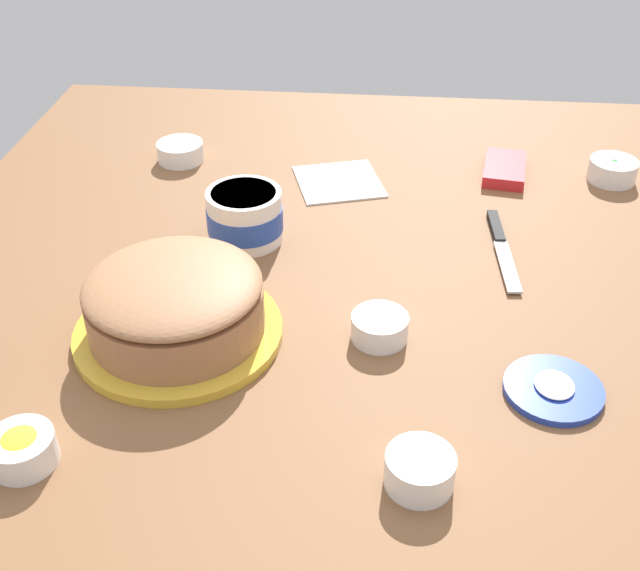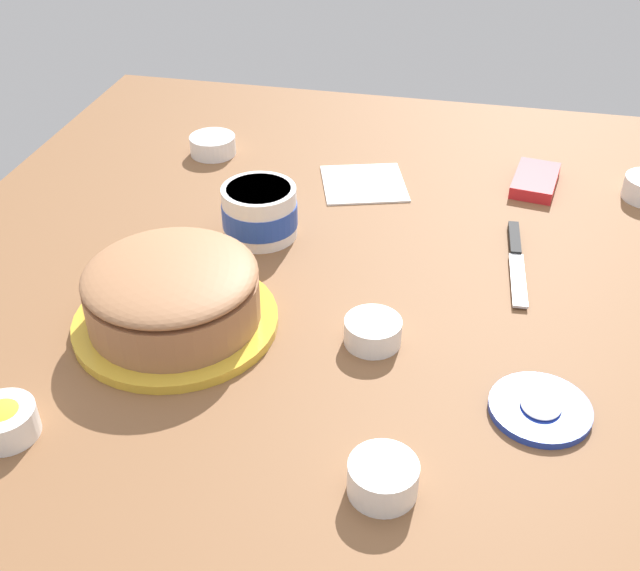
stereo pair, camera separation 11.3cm
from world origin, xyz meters
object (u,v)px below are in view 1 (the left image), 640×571
(sprinkle_bowl_rainbow, at_px, (180,151))
(candy_box_lower, at_px, (504,169))
(sprinkle_bowl_pink, at_px, (420,470))
(spreading_knife, at_px, (500,243))
(frosted_cake, at_px, (176,307))
(frosting_tub_lid, at_px, (553,389))
(frosting_tub, at_px, (245,215))
(paper_napkin, at_px, (339,181))
(sprinkle_bowl_blue, at_px, (380,326))
(sprinkle_bowl_green, at_px, (613,169))
(sprinkle_bowl_yellow, at_px, (22,448))

(sprinkle_bowl_rainbow, bearing_deg, candy_box_lower, 89.84)
(sprinkle_bowl_pink, bearing_deg, spreading_knife, 164.86)
(frosted_cake, bearing_deg, spreading_knife, 120.75)
(frosting_tub_lid, xyz_separation_m, sprinkle_bowl_pink, (0.16, -0.17, 0.02))
(frosted_cake, xyz_separation_m, frosting_tub, (-0.26, 0.05, -0.00))
(sprinkle_bowl_rainbow, height_order, sprinkle_bowl_pink, sprinkle_bowl_pink)
(paper_napkin, bearing_deg, sprinkle_bowl_blue, 11.21)
(candy_box_lower, height_order, paper_napkin, candy_box_lower)
(sprinkle_bowl_rainbow, xyz_separation_m, paper_napkin, (0.06, 0.31, -0.02))
(sprinkle_bowl_pink, relative_size, sprinkle_bowl_green, 0.89)
(frosting_tub_lid, bearing_deg, sprinkle_bowl_pink, -46.44)
(frosting_tub, bearing_deg, sprinkle_bowl_yellow, -18.77)
(sprinkle_bowl_pink, height_order, sprinkle_bowl_green, same)
(frosting_tub, height_order, frosting_tub_lid, frosting_tub)
(frosting_tub, distance_m, frosting_tub_lid, 0.56)
(frosted_cake, height_order, sprinkle_bowl_pink, frosted_cake)
(sprinkle_bowl_green, bearing_deg, paper_napkin, -83.59)
(spreading_knife, relative_size, candy_box_lower, 1.78)
(frosting_tub_lid, relative_size, sprinkle_bowl_rainbow, 1.41)
(sprinkle_bowl_rainbow, bearing_deg, sprinkle_bowl_yellow, 0.36)
(sprinkle_bowl_rainbow, bearing_deg, frosting_tub_lid, 46.14)
(spreading_knife, xyz_separation_m, sprinkle_bowl_pink, (0.51, -0.14, 0.02))
(sprinkle_bowl_rainbow, relative_size, candy_box_lower, 0.68)
(frosted_cake, bearing_deg, frosting_tub, 169.23)
(sprinkle_bowl_rainbow, xyz_separation_m, sprinkle_bowl_blue, (0.51, 0.40, -0.00))
(sprinkle_bowl_green, bearing_deg, frosting_tub, -67.43)
(frosting_tub, bearing_deg, sprinkle_bowl_blue, 43.64)
(frosted_cake, distance_m, sprinkle_bowl_green, 0.87)
(spreading_knife, xyz_separation_m, sprinkle_bowl_rainbow, (-0.26, -0.59, 0.01))
(sprinkle_bowl_rainbow, relative_size, paper_napkin, 0.60)
(frosted_cake, relative_size, candy_box_lower, 2.17)
(frosting_tub_lid, relative_size, paper_napkin, 0.84)
(sprinkle_bowl_yellow, bearing_deg, frosting_tub_lid, 105.63)
(spreading_knife, distance_m, sprinkle_bowl_green, 0.34)
(candy_box_lower, distance_m, paper_napkin, 0.32)
(spreading_knife, xyz_separation_m, candy_box_lower, (-0.26, 0.03, 0.01))
(frosting_tub_lid, distance_m, sprinkle_bowl_green, 0.63)
(sprinkle_bowl_yellow, bearing_deg, sprinkle_bowl_blue, 123.52)
(frosting_tub, bearing_deg, candy_box_lower, 121.29)
(frosted_cake, distance_m, sprinkle_bowl_blue, 0.28)
(candy_box_lower, bearing_deg, sprinkle_bowl_yellow, -29.99)
(sprinkle_bowl_blue, bearing_deg, frosting_tub, -136.36)
(sprinkle_bowl_yellow, height_order, sprinkle_bowl_blue, sprinkle_bowl_yellow)
(sprinkle_bowl_pink, height_order, sprinkle_bowl_blue, sprinkle_bowl_pink)
(sprinkle_bowl_blue, distance_m, candy_box_lower, 0.56)
(frosting_tub, distance_m, sprinkle_bowl_rainbow, 0.33)
(frosting_tub_lid, bearing_deg, spreading_knife, -174.37)
(sprinkle_bowl_rainbow, bearing_deg, sprinkle_bowl_green, 89.57)
(sprinkle_bowl_green, bearing_deg, sprinkle_bowl_yellow, -46.63)
(sprinkle_bowl_pink, bearing_deg, sprinkle_bowl_rainbow, -149.27)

